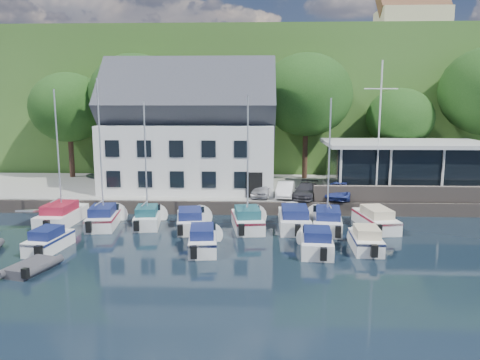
{
  "coord_description": "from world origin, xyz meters",
  "views": [
    {
      "loc": [
        -1.19,
        -23.14,
        8.55
      ],
      "look_at": [
        -2.45,
        9.0,
        2.99
      ],
      "focal_mm": 35.0,
      "sensor_mm": 36.0,
      "label": 1
    }
  ],
  "objects_px": {
    "boat_r1_1": "(101,161)",
    "boat_r2_2": "(203,237)",
    "dinghy_1": "(31,265)",
    "car_silver": "(262,189)",
    "club_pavilion": "(404,166)",
    "boat_r1_5": "(294,217)",
    "boat_r1_6": "(329,162)",
    "boat_r1_0": "(58,158)",
    "boat_r2_0": "(49,239)",
    "car_white": "(285,189)",
    "boat_r1_3": "(191,219)",
    "car_dgrey": "(306,191)",
    "flagpole": "(379,131)",
    "boat_r2_3": "(317,240)",
    "boat_r1_2": "(146,164)",
    "boat_r1_7": "(376,217)",
    "car_blue": "(339,190)",
    "boat_r1_4": "(248,161)",
    "harbor_building": "(190,137)",
    "boat_r2_4": "(366,238)"
  },
  "relations": [
    {
      "from": "boat_r1_4",
      "to": "boat_r2_0",
      "type": "xyz_separation_m",
      "value": [
        -11.27,
        -4.93,
        -3.89
      ]
    },
    {
      "from": "boat_r1_0",
      "to": "boat_r2_3",
      "type": "height_order",
      "value": "boat_r1_0"
    },
    {
      "from": "club_pavilion",
      "to": "boat_r1_2",
      "type": "relative_size",
      "value": 1.56
    },
    {
      "from": "dinghy_1",
      "to": "car_dgrey",
      "type": "bearing_deg",
      "value": 58.24
    },
    {
      "from": "boat_r1_0",
      "to": "boat_r1_7",
      "type": "relative_size",
      "value": 1.41
    },
    {
      "from": "car_white",
      "to": "boat_r1_4",
      "type": "distance_m",
      "value": 7.17
    },
    {
      "from": "boat_r1_6",
      "to": "boat_r1_4",
      "type": "bearing_deg",
      "value": -172.1
    },
    {
      "from": "boat_r1_5",
      "to": "boat_r1_6",
      "type": "relative_size",
      "value": 0.74
    },
    {
      "from": "boat_r1_0",
      "to": "boat_r2_3",
      "type": "distance_m",
      "value": 18.25
    },
    {
      "from": "harbor_building",
      "to": "dinghy_1",
      "type": "relative_size",
      "value": 5.08
    },
    {
      "from": "car_silver",
      "to": "car_white",
      "type": "height_order",
      "value": "car_white"
    },
    {
      "from": "boat_r1_2",
      "to": "boat_r2_3",
      "type": "xyz_separation_m",
      "value": [
        10.88,
        -5.26,
        -3.53
      ]
    },
    {
      "from": "car_dgrey",
      "to": "flagpole",
      "type": "bearing_deg",
      "value": 16.07
    },
    {
      "from": "car_dgrey",
      "to": "club_pavilion",
      "type": "bearing_deg",
      "value": 36.99
    },
    {
      "from": "boat_r1_2",
      "to": "flagpole",
      "type": "bearing_deg",
      "value": 9.43
    },
    {
      "from": "boat_r1_0",
      "to": "boat_r1_2",
      "type": "height_order",
      "value": "boat_r1_0"
    },
    {
      "from": "boat_r1_2",
      "to": "boat_r2_2",
      "type": "xyz_separation_m",
      "value": [
        4.39,
        -5.03,
        -3.52
      ]
    },
    {
      "from": "boat_r1_7",
      "to": "boat_r2_0",
      "type": "bearing_deg",
      "value": -173.65
    },
    {
      "from": "boat_r1_2",
      "to": "harbor_building",
      "type": "bearing_deg",
      "value": 71.5
    },
    {
      "from": "car_dgrey",
      "to": "boat_r1_1",
      "type": "distance_m",
      "value": 15.43
    },
    {
      "from": "boat_r1_6",
      "to": "boat_r2_3",
      "type": "height_order",
      "value": "boat_r1_6"
    },
    {
      "from": "club_pavilion",
      "to": "boat_r2_2",
      "type": "bearing_deg",
      "value": -139.04
    },
    {
      "from": "car_silver",
      "to": "boat_r1_1",
      "type": "relative_size",
      "value": 0.38
    },
    {
      "from": "boat_r1_2",
      "to": "boat_r1_3",
      "type": "distance_m",
      "value": 4.74
    },
    {
      "from": "boat_r1_2",
      "to": "boat_r1_4",
      "type": "relative_size",
      "value": 0.93
    },
    {
      "from": "boat_r1_7",
      "to": "car_blue",
      "type": "bearing_deg",
      "value": 99.14
    },
    {
      "from": "boat_r1_3",
      "to": "boat_r1_5",
      "type": "xyz_separation_m",
      "value": [
        6.94,
        0.47,
        0.06
      ]
    },
    {
      "from": "car_silver",
      "to": "boat_r1_5",
      "type": "bearing_deg",
      "value": -57.4
    },
    {
      "from": "car_dgrey",
      "to": "boat_r1_2",
      "type": "height_order",
      "value": "boat_r1_2"
    },
    {
      "from": "boat_r1_6",
      "to": "boat_r2_3",
      "type": "xyz_separation_m",
      "value": [
        -1.29,
        -4.78,
        -3.82
      ]
    },
    {
      "from": "flagpole",
      "to": "boat_r1_6",
      "type": "xyz_separation_m",
      "value": [
        -4.52,
        -5.5,
        -1.68
      ]
    },
    {
      "from": "dinghy_1",
      "to": "car_silver",
      "type": "bearing_deg",
      "value": 66.18
    },
    {
      "from": "boat_r1_7",
      "to": "boat_r1_3",
      "type": "bearing_deg",
      "value": 174.18
    },
    {
      "from": "boat_r1_4",
      "to": "boat_r2_2",
      "type": "xyz_separation_m",
      "value": [
        -2.48,
        -4.45,
        -3.86
      ]
    },
    {
      "from": "car_dgrey",
      "to": "boat_r1_7",
      "type": "distance_m",
      "value": 6.51
    },
    {
      "from": "boat_r1_7",
      "to": "boat_r2_3",
      "type": "distance_m",
      "value": 7.02
    },
    {
      "from": "boat_r1_1",
      "to": "boat_r2_2",
      "type": "bearing_deg",
      "value": -39.49
    },
    {
      "from": "harbor_building",
      "to": "boat_r1_5",
      "type": "distance_m",
      "value": 13.07
    },
    {
      "from": "car_dgrey",
      "to": "boat_r1_5",
      "type": "height_order",
      "value": "car_dgrey"
    },
    {
      "from": "car_silver",
      "to": "club_pavilion",
      "type": "bearing_deg",
      "value": 25.99
    },
    {
      "from": "boat_r1_0",
      "to": "boat_r2_4",
      "type": "xyz_separation_m",
      "value": [
        19.83,
        -4.96,
        -3.93
      ]
    },
    {
      "from": "club_pavilion",
      "to": "boat_r1_3",
      "type": "xyz_separation_m",
      "value": [
        -16.68,
        -9.0,
        -2.35
      ]
    },
    {
      "from": "harbor_building",
      "to": "boat_r2_0",
      "type": "distance_m",
      "value": 16.26
    },
    {
      "from": "boat_r1_6",
      "to": "boat_r2_2",
      "type": "xyz_separation_m",
      "value": [
        -7.78,
        -4.55,
        -3.81
      ]
    },
    {
      "from": "harbor_building",
      "to": "boat_r1_1",
      "type": "height_order",
      "value": "harbor_building"
    },
    {
      "from": "club_pavilion",
      "to": "dinghy_1",
      "type": "relative_size",
      "value": 4.66
    },
    {
      "from": "car_dgrey",
      "to": "boat_r2_3",
      "type": "relative_size",
      "value": 0.78
    },
    {
      "from": "car_white",
      "to": "boat_r1_3",
      "type": "bearing_deg",
      "value": -129.92
    },
    {
      "from": "boat_r1_2",
      "to": "boat_r1_4",
      "type": "xyz_separation_m",
      "value": [
        6.87,
        -0.58,
        0.33
      ]
    },
    {
      "from": "boat_r1_0",
      "to": "boat_r2_0",
      "type": "xyz_separation_m",
      "value": [
        1.66,
        -5.77,
        -3.95
      ]
    }
  ]
}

